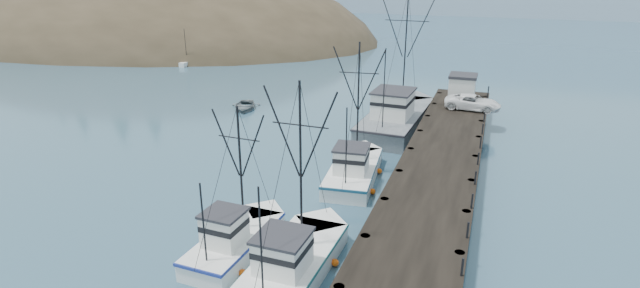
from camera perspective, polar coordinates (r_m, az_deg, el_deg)
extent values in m
plane|color=#2C4D62|center=(33.31, -15.06, -10.54)|extent=(400.00, 400.00, 0.00)
cube|color=black|center=(42.04, 13.79, -1.20)|extent=(6.00, 44.00, 0.50)
cylinder|color=black|center=(29.36, 5.14, -12.05)|extent=(0.56, 0.56, 2.00)
cylinder|color=black|center=(28.78, 15.49, -13.51)|extent=(0.56, 0.56, 2.00)
cylinder|color=black|center=(33.60, 7.31, -7.72)|extent=(0.56, 0.56, 2.00)
cylinder|color=black|center=(33.10, 16.23, -8.88)|extent=(0.56, 0.56, 2.00)
cylinder|color=black|center=(38.03, 8.96, -4.38)|extent=(0.56, 0.56, 2.00)
cylinder|color=black|center=(37.58, 16.79, -5.34)|extent=(0.56, 0.56, 2.00)
cylinder|color=black|center=(42.58, 10.24, -1.74)|extent=(0.56, 0.56, 2.00)
cylinder|color=black|center=(42.19, 17.21, -2.56)|extent=(0.56, 0.56, 2.00)
cylinder|color=black|center=(47.23, 11.28, 0.39)|extent=(0.56, 0.56, 2.00)
cylinder|color=black|center=(46.87, 17.56, -0.33)|extent=(0.56, 0.56, 2.00)
cylinder|color=black|center=(51.94, 12.12, 2.13)|extent=(0.56, 0.56, 2.00)
cylinder|color=black|center=(51.61, 17.84, 1.49)|extent=(0.56, 0.56, 2.00)
cylinder|color=black|center=(56.70, 12.83, 3.59)|extent=(0.56, 0.56, 2.00)
cylinder|color=black|center=(56.40, 18.07, 3.00)|extent=(0.56, 0.56, 2.00)
cylinder|color=black|center=(61.50, 13.43, 4.81)|extent=(0.56, 0.56, 2.00)
cylinder|color=black|center=(61.22, 18.27, 4.28)|extent=(0.56, 0.56, 2.00)
ellipsoid|color=#382D1E|center=(135.50, -21.26, 9.09)|extent=(132.00, 78.00, 51.00)
ellipsoid|color=black|center=(141.14, -22.01, 11.04)|extent=(109.20, 62.40, 41.60)
cube|color=beige|center=(97.75, -15.49, 10.38)|extent=(4.00, 5.00, 2.80)
cube|color=beige|center=(104.42, -17.01, 10.81)|extent=(4.00, 5.00, 2.80)
cube|color=beige|center=(100.57, -11.63, 10.95)|extent=(4.00, 5.00, 2.80)
cube|color=#9EB2C6|center=(194.06, 17.81, 14.20)|extent=(360.00, 40.00, 26.00)
cube|color=silver|center=(216.57, 4.24, 15.57)|extent=(180.00, 25.00, 18.00)
cube|color=white|center=(99.86, -15.64, 9.92)|extent=(1.00, 3.50, 0.90)
cylinder|color=black|center=(99.42, -15.80, 11.56)|extent=(0.08, 0.08, 6.00)
cube|color=white|center=(97.40, -18.53, 9.39)|extent=(1.00, 3.50, 0.90)
cylinder|color=black|center=(96.96, -18.72, 11.07)|extent=(0.08, 0.08, 6.00)
cube|color=white|center=(102.84, -16.57, 10.10)|extent=(1.00, 3.50, 0.90)
cylinder|color=black|center=(102.42, -16.73, 11.70)|extent=(0.08, 0.08, 6.00)
cube|color=white|center=(99.29, -10.89, 10.24)|extent=(1.00, 3.50, 0.90)
cylinder|color=black|center=(98.86, -11.00, 11.89)|extent=(0.08, 0.08, 6.00)
cube|color=white|center=(97.90, -18.28, 9.46)|extent=(1.00, 3.50, 0.90)
cylinder|color=black|center=(97.46, -18.46, 11.14)|extent=(0.08, 0.08, 6.00)
cube|color=white|center=(95.64, -15.74, 9.49)|extent=(1.00, 3.50, 0.90)
cylinder|color=black|center=(95.19, -15.91, 11.20)|extent=(0.08, 0.08, 6.00)
cube|color=white|center=(91.82, -11.43, 9.43)|extent=(1.00, 3.50, 0.90)
cylinder|color=black|center=(91.35, -11.55, 11.21)|extent=(0.08, 0.08, 6.00)
cube|color=white|center=(89.07, -14.94, 8.83)|extent=(1.00, 3.50, 0.90)
cylinder|color=black|center=(88.58, -15.11, 10.67)|extent=(0.08, 0.08, 6.00)
cube|color=white|center=(28.73, -3.19, -14.10)|extent=(3.76, 9.18, 1.60)
cube|color=white|center=(32.30, 0.12, -9.88)|extent=(3.55, 3.55, 1.60)
cube|color=#16575A|center=(28.34, -3.21, -12.92)|extent=(3.84, 9.41, 0.18)
cube|color=silver|center=(26.89, -4.29, -12.29)|extent=(2.54, 2.62, 1.90)
cube|color=#26262B|center=(26.35, -4.34, -10.40)|extent=(2.76, 2.86, 0.16)
cylinder|color=black|center=(27.18, -2.22, -2.68)|extent=(0.14, 0.14, 9.64)
cylinder|color=black|center=(24.10, -6.78, -11.12)|extent=(0.10, 0.10, 5.78)
cube|color=white|center=(31.04, -9.68, -11.54)|extent=(3.35, 7.55, 1.60)
cube|color=white|center=(33.79, -6.38, -8.57)|extent=(2.99, 2.99, 1.60)
cube|color=navy|center=(30.69, -9.76, -10.42)|extent=(3.42, 7.75, 0.18)
cube|color=silver|center=(29.48, -10.86, -9.50)|extent=(2.19, 2.19, 1.90)
cube|color=#26262B|center=(29.00, -10.99, -7.72)|extent=(2.38, 2.39, 0.16)
cylinder|color=black|center=(29.79, -9.06, -2.85)|extent=(0.14, 0.14, 7.70)
cylinder|color=black|center=(27.48, -13.19, -8.77)|extent=(0.10, 0.10, 4.62)
cube|color=white|center=(40.38, 3.84, -3.53)|extent=(4.38, 9.34, 1.60)
cube|color=white|center=(44.50, 4.85, -1.27)|extent=(3.46, 3.46, 1.60)
cube|color=navy|center=(40.10, 3.86, -2.61)|extent=(4.47, 9.58, 0.18)
cube|color=silver|center=(38.65, 3.60, -1.82)|extent=(2.68, 2.78, 1.90)
cube|color=#26262B|center=(38.28, 3.64, -0.39)|extent=(2.91, 3.04, 0.16)
cylinder|color=black|center=(39.80, 4.38, 4.70)|extent=(0.14, 0.14, 9.65)
cylinder|color=black|center=(35.82, 3.01, -0.27)|extent=(0.10, 0.10, 5.79)
cube|color=slate|center=(53.28, 8.71, 2.53)|extent=(5.81, 14.87, 2.20)
cube|color=slate|center=(60.15, 10.42, 4.45)|extent=(5.08, 5.08, 2.20)
cube|color=black|center=(53.00, 8.77, 3.56)|extent=(5.93, 15.25, 0.18)
cube|color=silver|center=(50.86, 8.34, 4.52)|extent=(3.76, 4.30, 2.60)
cube|color=#26262B|center=(50.51, 8.41, 6.03)|extent=(4.08, 4.69, 0.16)
cylinder|color=black|center=(53.78, 9.71, 10.50)|extent=(0.14, 0.14, 12.14)
cylinder|color=black|center=(46.75, 7.32, 6.17)|extent=(0.10, 0.10, 7.28)
cube|color=silver|center=(58.82, 15.94, 6.17)|extent=(2.80, 3.00, 2.50)
cube|color=#26262B|center=(58.52, 16.07, 7.50)|extent=(3.00, 3.20, 0.30)
imported|color=white|center=(54.78, 17.07, 4.58)|extent=(5.87, 3.03, 1.58)
imported|color=#596163|center=(60.80, -8.60, 3.99)|extent=(5.11, 5.96, 1.04)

